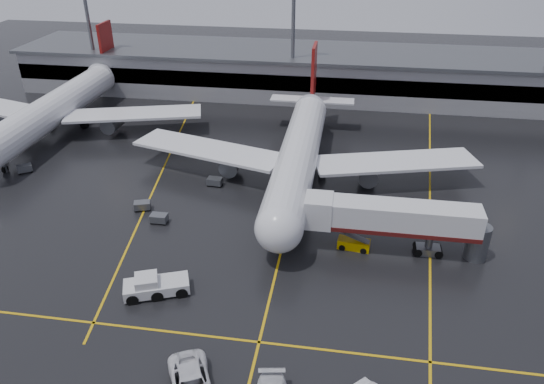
# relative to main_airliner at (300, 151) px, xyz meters

# --- Properties ---
(ground) EXTENTS (220.00, 220.00, 0.00)m
(ground) POSITION_rel_main_airliner_xyz_m (0.00, -9.70, -4.21)
(ground) COLOR black
(ground) RESTS_ON ground
(apron_line_centre) EXTENTS (0.25, 90.00, 0.02)m
(apron_line_centre) POSITION_rel_main_airliner_xyz_m (0.00, -9.70, -4.20)
(apron_line_centre) COLOR gold
(apron_line_centre) RESTS_ON ground
(apron_line_stop) EXTENTS (60.00, 0.25, 0.02)m
(apron_line_stop) POSITION_rel_main_airliner_xyz_m (0.00, -31.70, -4.20)
(apron_line_stop) COLOR gold
(apron_line_stop) RESTS_ON ground
(apron_line_left) EXTENTS (9.99, 69.35, 0.02)m
(apron_line_left) POSITION_rel_main_airliner_xyz_m (-20.00, 0.30, -4.20)
(apron_line_left) COLOR gold
(apron_line_left) RESTS_ON ground
(apron_line_right) EXTENTS (7.57, 69.64, 0.02)m
(apron_line_right) POSITION_rel_main_airliner_xyz_m (18.00, 0.30, -4.20)
(apron_line_right) COLOR gold
(apron_line_right) RESTS_ON ground
(terminal) EXTENTS (122.00, 19.00, 8.60)m
(terminal) POSITION_rel_main_airliner_xyz_m (0.00, 38.23, 0.11)
(terminal) COLOR gray
(terminal) RESTS_ON ground
(light_mast_left) EXTENTS (3.00, 1.20, 25.45)m
(light_mast_left) POSITION_rel_main_airliner_xyz_m (-45.00, 32.30, 10.27)
(light_mast_left) COLOR #595B60
(light_mast_left) RESTS_ON ground
(light_mast_mid) EXTENTS (3.00, 1.20, 25.45)m
(light_mast_mid) POSITION_rel_main_airliner_xyz_m (-5.00, 32.30, 10.27)
(light_mast_mid) COLOR #595B60
(light_mast_mid) RESTS_ON ground
(main_airliner) EXTENTS (48.80, 45.60, 14.10)m
(main_airliner) POSITION_rel_main_airliner_xyz_m (0.00, 0.00, 0.00)
(main_airliner) COLOR silver
(main_airliner) RESTS_ON ground
(second_airliner) EXTENTS (48.80, 45.60, 14.10)m
(second_airliner) POSITION_rel_main_airliner_xyz_m (-42.00, 12.00, 0.00)
(second_airliner) COLOR silver
(second_airliner) RESTS_ON ground
(jet_bridge) EXTENTS (19.90, 3.40, 6.05)m
(jet_bridge) POSITION_rel_main_airliner_xyz_m (11.87, -15.70, -0.28)
(jet_bridge) COLOR silver
(jet_bridge) RESTS_ON ground
(pushback_tractor) EXTENTS (6.80, 4.66, 2.25)m
(pushback_tractor) POSITION_rel_main_airliner_xyz_m (-11.31, -26.82, -3.31)
(pushback_tractor) COLOR silver
(pushback_tractor) RESTS_ON ground
(belt_loader) EXTENTS (3.70, 2.04, 2.24)m
(belt_loader) POSITION_rel_main_airliner_xyz_m (7.93, -15.95, -3.66)
(belt_loader) COLOR #C49602
(belt_loader) RESTS_ON ground
(baggage_cart_a) EXTENTS (2.01, 1.31, 1.12)m
(baggage_cart_a) POSITION_rel_main_airliner_xyz_m (-15.43, -14.22, -3.58)
(baggage_cart_a) COLOR #595B60
(baggage_cart_a) RESTS_ON ground
(baggage_cart_b) EXTENTS (2.30, 1.85, 1.12)m
(baggage_cart_b) POSITION_rel_main_airliner_xyz_m (-18.56, -11.64, -3.58)
(baggage_cart_b) COLOR #595B60
(baggage_cart_b) RESTS_ON ground
(baggage_cart_c) EXTENTS (2.08, 1.43, 1.12)m
(baggage_cart_c) POSITION_rel_main_airliner_xyz_m (-11.16, -3.91, -3.58)
(baggage_cart_c) COLOR #595B60
(baggage_cart_c) RESTS_ON ground
(baggage_cart_e) EXTENTS (2.38, 2.25, 1.12)m
(baggage_cart_e) POSITION_rel_main_airliner_xyz_m (-39.20, -4.28, -3.58)
(baggage_cart_e) COLOR #595B60
(baggage_cart_e) RESTS_ON ground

